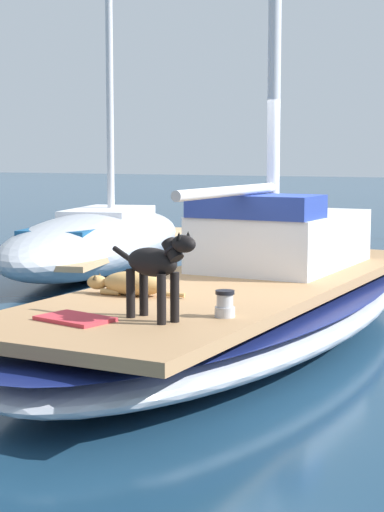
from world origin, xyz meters
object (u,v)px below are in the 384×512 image
object	(u,v)px
dog_black	(156,266)
moored_boat_port_side	(99,239)
sailboat_main	(238,312)
deck_towel	(75,319)
coiled_rope	(139,287)
dog_tan	(131,284)
deck_winch	(225,305)

from	to	relation	value
dog_black	moored_boat_port_side	world-z (taller)	moored_boat_port_side
sailboat_main	deck_towel	xyz separation A→B (m)	(-0.23, -2.48, 0.34)
coiled_rope	dog_tan	bearing A→B (deg)	-72.20
deck_winch	deck_towel	distance (m)	1.16
moored_boat_port_side	coiled_rope	bearing A→B (deg)	-52.47
deck_winch	sailboat_main	bearing A→B (deg)	111.55
deck_towel	moored_boat_port_side	distance (m)	7.41
deck_towel	dog_black	bearing A→B (deg)	27.79
dog_tan	deck_towel	distance (m)	1.21
sailboat_main	coiled_rope	xyz separation A→B (m)	(-0.56, -0.99, 0.35)
dog_black	dog_tan	world-z (taller)	dog_black
deck_winch	deck_towel	xyz separation A→B (m)	(-0.95, -0.66, -0.08)
deck_winch	coiled_rope	bearing A→B (deg)	147.18
deck_winch	moored_boat_port_side	size ratio (longest dim) A/B	0.03
dog_black	deck_towel	size ratio (longest dim) A/B	1.63
sailboat_main	coiled_rope	world-z (taller)	coiled_rope
sailboat_main	deck_winch	bearing A→B (deg)	-68.45
deck_winch	coiled_rope	xyz separation A→B (m)	(-1.28, 0.83, -0.08)
sailboat_main	dog_black	size ratio (longest dim) A/B	7.94
sailboat_main	deck_towel	distance (m)	2.52
dog_tan	moored_boat_port_side	distance (m)	6.30
coiled_rope	moored_boat_port_side	bearing A→B (deg)	127.53
deck_winch	deck_towel	size ratio (longest dim) A/B	0.38
sailboat_main	coiled_rope	size ratio (longest dim) A/B	22.34
coiled_rope	sailboat_main	bearing A→B (deg)	60.48
sailboat_main	dog_tan	size ratio (longest dim) A/B	7.59
moored_boat_port_side	dog_black	bearing A→B (deg)	-52.71
dog_black	deck_winch	world-z (taller)	dog_black
dog_tan	coiled_rope	size ratio (longest dim) A/B	2.94
sailboat_main	coiled_rope	distance (m)	1.19
deck_winch	coiled_rope	size ratio (longest dim) A/B	0.65
deck_winch	moored_boat_port_side	world-z (taller)	moored_boat_port_side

